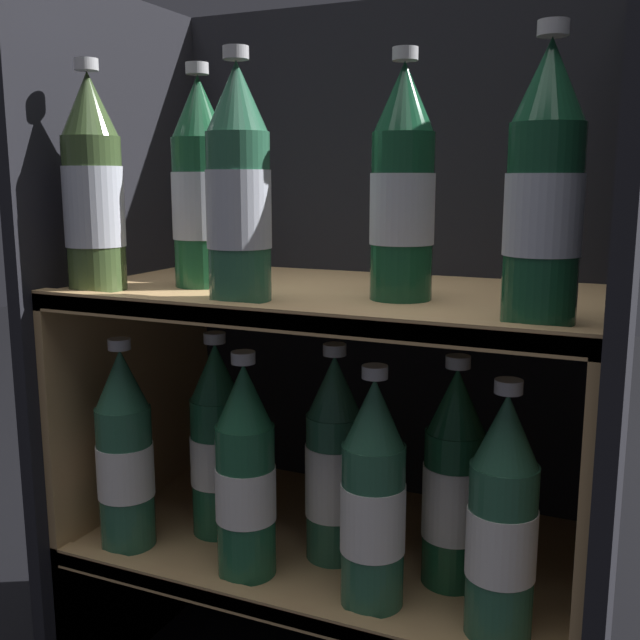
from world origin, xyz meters
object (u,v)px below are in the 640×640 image
(bottle_upper_front_0, at_px, (93,191))
(bottle_lower_front_3, at_px, (502,523))
(bottle_upper_front_2, at_px, (544,193))
(bottle_lower_back_0, at_px, (217,444))
(bottle_lower_front_2, at_px, (373,500))
(bottle_upper_front_1, at_px, (239,191))
(bottle_upper_back_0, at_px, (201,190))
(bottle_lower_front_1, at_px, (245,476))
(bottle_upper_back_1, at_px, (403,191))
(bottle_lower_back_1, at_px, (334,464))
(bottle_lower_front_0, at_px, (125,454))
(bottle_lower_back_2, at_px, (454,484))

(bottle_upper_front_0, relative_size, bottle_lower_front_3, 1.00)
(bottle_upper_front_2, height_order, bottle_lower_back_0, bottle_upper_front_2)
(bottle_upper_front_2, bearing_deg, bottle_lower_front_2, 180.00)
(bottle_upper_front_1, relative_size, bottle_lower_front_2, 1.00)
(bottle_upper_front_1, relative_size, bottle_lower_back_0, 1.00)
(bottle_upper_back_0, xyz_separation_m, bottle_lower_front_1, (0.10, -0.08, -0.34))
(bottle_lower_front_1, xyz_separation_m, bottle_lower_front_2, (0.16, 0.00, -0.00))
(bottle_lower_front_1, height_order, bottle_lower_front_2, same)
(bottle_upper_front_2, bearing_deg, bottle_upper_back_1, 153.82)
(bottle_upper_back_1, relative_size, bottle_lower_front_1, 1.00)
(bottle_upper_back_1, bearing_deg, bottle_lower_back_1, 180.00)
(bottle_upper_back_0, xyz_separation_m, bottle_lower_front_0, (-0.08, -0.08, -0.34))
(bottle_lower_back_1, relative_size, bottle_lower_back_2, 1.00)
(bottle_upper_front_2, height_order, bottle_lower_front_1, bottle_upper_front_2)
(bottle_upper_front_2, xyz_separation_m, bottle_lower_front_1, (-0.33, 0.00, -0.34))
(bottle_lower_front_0, height_order, bottle_lower_front_3, same)
(bottle_upper_front_1, bearing_deg, bottle_lower_front_1, 0.00)
(bottle_lower_front_2, bearing_deg, bottle_upper_front_0, 180.00)
(bottle_lower_back_2, bearing_deg, bottle_upper_front_0, -169.55)
(bottle_upper_front_0, bearing_deg, bottle_upper_back_1, 12.37)
(bottle_upper_front_1, height_order, bottle_upper_back_1, same)
(bottle_upper_back_0, distance_m, bottle_lower_front_1, 0.36)
(bottle_upper_front_0, height_order, bottle_lower_front_0, bottle_upper_front_0)
(bottle_lower_back_0, xyz_separation_m, bottle_lower_back_1, (0.17, 0.00, -0.00))
(bottle_lower_front_1, height_order, bottle_lower_back_2, same)
(bottle_upper_front_0, xyz_separation_m, bottle_lower_front_0, (0.03, -0.00, -0.34))
(bottle_upper_back_1, xyz_separation_m, bottle_lower_back_0, (-0.25, 0.00, -0.34))
(bottle_upper_front_1, xyz_separation_m, bottle_lower_back_0, (-0.09, 0.08, -0.34))
(bottle_upper_front_1, xyz_separation_m, bottle_lower_back_1, (0.08, 0.08, -0.34))
(bottle_lower_front_2, xyz_separation_m, bottle_lower_front_3, (0.14, 0.00, 0.00))
(bottle_upper_front_2, bearing_deg, bottle_upper_back_0, 169.38)
(bottle_lower_front_1, relative_size, bottle_lower_back_2, 1.00)
(bottle_lower_front_1, height_order, bottle_lower_back_1, same)
(bottle_upper_front_2, distance_m, bottle_lower_front_3, 0.34)
(bottle_upper_back_1, height_order, bottle_lower_back_0, bottle_upper_back_1)
(bottle_lower_back_2, bearing_deg, bottle_lower_front_1, -160.82)
(bottle_lower_front_0, height_order, bottle_lower_front_2, same)
(bottle_upper_front_2, bearing_deg, bottle_lower_back_1, 161.83)
(bottle_lower_front_3, bearing_deg, bottle_upper_back_1, 150.06)
(bottle_lower_front_0, bearing_deg, bottle_lower_back_1, 17.34)
(bottle_upper_front_1, relative_size, bottle_upper_front_2, 1.00)
(bottle_upper_front_1, xyz_separation_m, bottle_lower_back_2, (0.24, 0.08, -0.34))
(bottle_upper_back_1, xyz_separation_m, bottle_lower_front_3, (0.14, -0.08, -0.34))
(bottle_lower_front_3, xyz_separation_m, bottle_lower_back_1, (-0.22, 0.08, -0.00))
(bottle_upper_back_1, height_order, bottle_lower_back_1, bottle_upper_back_1)
(bottle_upper_front_0, height_order, bottle_lower_front_2, bottle_upper_front_0)
(bottle_upper_front_2, relative_size, bottle_lower_front_2, 1.00)
(bottle_lower_front_3, bearing_deg, bottle_lower_back_1, 160.01)
(bottle_upper_back_0, xyz_separation_m, bottle_lower_back_0, (0.01, 0.00, -0.34))
(bottle_upper_front_2, height_order, bottle_upper_back_1, same)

